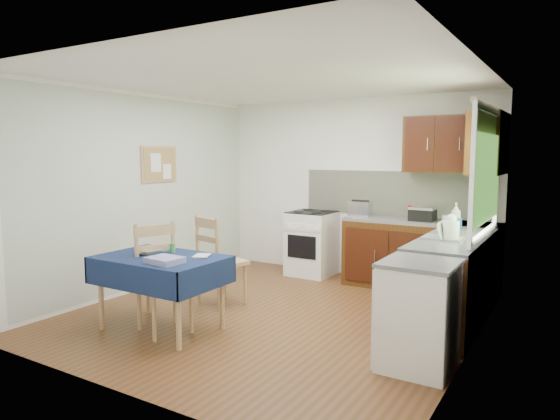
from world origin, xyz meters
The scene contains 33 objects.
floor centered at (0.00, 0.00, 0.00)m, with size 4.20×4.20×0.00m, color #523316.
ceiling centered at (0.00, 0.00, 2.50)m, with size 4.00×4.20×0.02m, color white.
wall_back centered at (0.00, 2.10, 1.25)m, with size 4.00×0.02×2.50m, color white.
wall_front centered at (0.00, -2.10, 1.25)m, with size 4.00×0.02×2.50m, color white.
wall_left centered at (-2.00, 0.00, 1.25)m, with size 0.02×4.20×2.50m, color silver.
wall_right centered at (2.00, 0.00, 1.25)m, with size 0.02×4.20×2.50m, color white.
base_cabinets centered at (1.36, 1.26, 0.43)m, with size 1.90×2.30×0.86m.
worktop_back centered at (1.05, 1.80, 0.88)m, with size 1.90×0.60×0.04m, color slate.
worktop_right centered at (1.70, 0.65, 0.88)m, with size 0.60×1.70×0.04m, color slate.
worktop_corner centered at (1.70, 1.80, 0.88)m, with size 0.60×0.60×0.04m, color slate.
splashback centered at (0.65, 2.08, 1.20)m, with size 2.70×0.02×0.60m, color beige.
upper_cabinets centered at (1.52, 1.80, 1.85)m, with size 1.20×0.85×0.70m.
stove centered at (-0.50, 1.80, 0.46)m, with size 0.60×0.61×0.92m.
window centered at (1.97, 0.70, 1.65)m, with size 0.04×1.48×1.26m.
fridge centered at (1.70, -0.55, 0.44)m, with size 0.58×0.60×0.89m.
corkboard centered at (-1.97, 0.30, 1.60)m, with size 0.04×0.62×0.47m.
dining_table centered at (-0.72, -0.97, 0.63)m, with size 1.22×0.83×0.74m.
chair_far centered at (-0.72, -0.07, 0.55)m, with size 0.57×0.57×1.05m.
chair_near centered at (-0.69, -0.99, 0.56)m, with size 0.61×0.61×1.06m.
toaster centered at (0.25, 1.76, 1.00)m, with size 0.29×0.18×0.22m.
sandwich_press centered at (1.09, 1.74, 0.99)m, with size 0.30×0.26×0.17m.
sauce_bottle centered at (0.94, 1.69, 1.00)m, with size 0.04×0.04×0.20m, color red.
yellow_packet centered at (1.02, 1.90, 0.98)m, with size 0.13×0.08×0.17m, color yellow.
dish_rack centered at (1.63, 0.52, 0.92)m, with size 0.38×0.29×0.18m.
kettle centered at (1.71, 0.47, 1.01)m, with size 0.15×0.15×0.26m.
cup centered at (1.39, 1.71, 0.95)m, with size 0.12×0.12×0.09m, color silver.
soap_bottle_a centered at (1.59, 1.23, 1.05)m, with size 0.11×0.11×0.29m, color white.
soap_bottle_b centered at (1.61, 1.23, 1.00)m, with size 0.09×0.09×0.19m, color blue.
soap_bottle_c centered at (1.59, 0.66, 0.98)m, with size 0.13×0.13×0.17m, color green.
plate_bowl centered at (-0.90, -0.96, 0.76)m, with size 0.22×0.22×0.05m, color beige.
book centered at (-0.43, -0.80, 0.74)m, with size 0.15×0.20×0.02m, color white.
spice_jar centered at (-0.75, -0.78, 0.78)m, with size 0.05×0.05×0.10m, color green.
tea_towel centered at (-0.47, -1.17, 0.76)m, with size 0.31×0.25×0.06m, color #282D95.
Camera 1 is at (2.77, -4.47, 1.74)m, focal length 32.00 mm.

